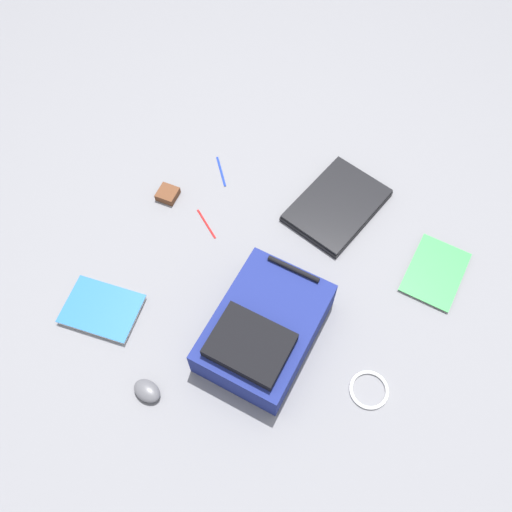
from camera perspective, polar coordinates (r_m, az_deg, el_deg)
ground_plane at (r=1.90m, az=0.03°, el=-1.26°), size 3.77×3.77×0.00m
backpack at (r=1.73m, az=0.78°, el=-7.58°), size 0.49×0.39×0.16m
laptop at (r=2.04m, az=8.35°, el=5.21°), size 0.37×0.27×0.03m
book_red at (r=1.99m, az=17.99°, el=-1.61°), size 0.29×0.23×0.01m
book_blue at (r=1.89m, az=-15.58°, el=-5.33°), size 0.26×0.30×0.02m
computer_mouse at (r=1.76m, az=-11.17°, el=-13.49°), size 0.07×0.10×0.04m
cable_coil at (r=1.78m, az=11.58°, el=-13.37°), size 0.12×0.12×0.01m
pen_black at (r=2.13m, az=-3.62°, el=8.74°), size 0.09×0.12×0.01m
pen_blue at (r=2.00m, az=-5.14°, el=3.36°), size 0.05×0.13×0.01m
earbud_pouch at (r=2.08m, az=-9.19°, el=6.25°), size 0.09×0.09×0.03m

